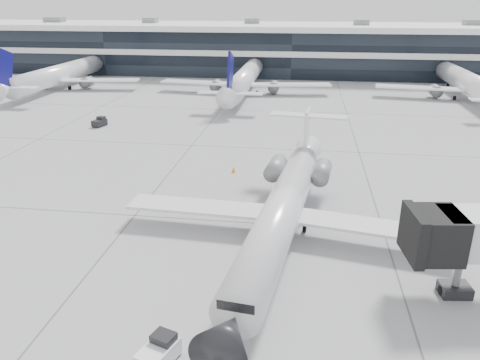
# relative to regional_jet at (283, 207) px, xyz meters

# --- Properties ---
(ground) EXTENTS (220.00, 220.00, 0.00)m
(ground) POSITION_rel_regional_jet_xyz_m (-2.29, 1.95, -2.41)
(ground) COLOR gray
(ground) RESTS_ON ground
(terminal) EXTENTS (170.00, 22.00, 10.00)m
(terminal) POSITION_rel_regional_jet_xyz_m (-2.29, 83.95, 2.59)
(terminal) COLOR black
(terminal) RESTS_ON ground
(bg_jet_left) EXTENTS (32.00, 40.00, 9.60)m
(bg_jet_left) POSITION_rel_regional_jet_xyz_m (-47.29, 56.95, -2.41)
(bg_jet_left) COLOR white
(bg_jet_left) RESTS_ON ground
(bg_jet_center) EXTENTS (32.00, 40.00, 9.60)m
(bg_jet_center) POSITION_rel_regional_jet_xyz_m (-10.29, 56.95, -2.41)
(bg_jet_center) COLOR white
(bg_jet_center) RESTS_ON ground
(bg_jet_right) EXTENTS (32.00, 40.00, 9.60)m
(bg_jet_right) POSITION_rel_regional_jet_xyz_m (29.71, 56.95, -2.41)
(bg_jet_right) COLOR white
(bg_jet_right) RESTS_ON ground
(regional_jet) EXTENTS (24.44, 30.51, 7.04)m
(regional_jet) POSITION_rel_regional_jet_xyz_m (0.00, 0.00, 0.00)
(regional_jet) COLOR silver
(regional_jet) RESTS_ON ground
(baggage_tug) EXTENTS (1.96, 2.51, 1.40)m
(baggage_tug) POSITION_rel_regional_jet_xyz_m (-5.24, -13.97, -1.78)
(baggage_tug) COLOR white
(baggage_tug) RESTS_ON ground
(traffic_cone) EXTENTS (0.49, 0.49, 0.62)m
(traffic_cone) POSITION_rel_regional_jet_xyz_m (-5.77, 13.28, -2.11)
(traffic_cone) COLOR orange
(traffic_cone) RESTS_ON ground
(far_tug) EXTENTS (1.74, 2.33, 1.32)m
(far_tug) POSITION_rel_regional_jet_xyz_m (-27.23, 29.12, -1.81)
(far_tug) COLOR black
(far_tug) RESTS_ON ground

